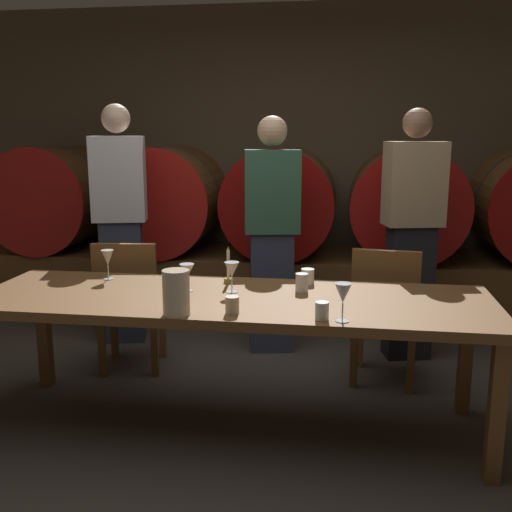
{
  "coord_description": "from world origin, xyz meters",
  "views": [
    {
      "loc": [
        0.51,
        -2.86,
        1.56
      ],
      "look_at": [
        0.01,
        0.53,
        0.84
      ],
      "focal_mm": 41.79,
      "sensor_mm": 36.0,
      "label": 1
    }
  ],
  "objects": [
    {
      "name": "candle_center",
      "position": [
        -0.12,
        0.34,
        0.78
      ],
      "size": [
        0.05,
        0.05,
        0.21
      ],
      "color": "olive",
      "rests_on": "dining_table"
    },
    {
      "name": "wine_glass_center_right",
      "position": [
        -0.06,
        0.14,
        0.85
      ],
      "size": [
        0.08,
        0.08,
        0.16
      ],
      "color": "white",
      "rests_on": "dining_table"
    },
    {
      "name": "cup_far_left",
      "position": [
        0.01,
        -0.22,
        0.77
      ],
      "size": [
        0.07,
        0.07,
        0.08
      ],
      "primitive_type": "cylinder",
      "color": "beige",
      "rests_on": "dining_table"
    },
    {
      "name": "ground_plane",
      "position": [
        0.0,
        0.0,
        0.0
      ],
      "size": [
        8.58,
        8.58,
        0.0
      ],
      "primitive_type": "plane",
      "color": "#3F3A33"
    },
    {
      "name": "guest_left",
      "position": [
        -1.11,
        1.29,
        0.9
      ],
      "size": [
        0.43,
        0.32,
        1.75
      ],
      "rotation": [
        0.0,
        0.0,
        3.38
      ],
      "color": "#33384C",
      "rests_on": "ground"
    },
    {
      "name": "wine_barrel_far_left",
      "position": [
        -2.06,
        2.2,
        0.98
      ],
      "size": [
        0.92,
        0.95,
        0.92
      ],
      "color": "#513319",
      "rests_on": "barrel_shelf"
    },
    {
      "name": "wine_glass_far_left",
      "position": [
        -0.82,
        0.32,
        0.85
      ],
      "size": [
        0.07,
        0.07,
        0.17
      ],
      "color": "silver",
      "rests_on": "dining_table"
    },
    {
      "name": "cup_center_left",
      "position": [
        0.3,
        0.21,
        0.77
      ],
      "size": [
        0.07,
        0.07,
        0.1
      ],
      "primitive_type": "cylinder",
      "color": "white",
      "rests_on": "dining_table"
    },
    {
      "name": "cup_far_right",
      "position": [
        0.43,
        -0.26,
        0.77
      ],
      "size": [
        0.06,
        0.06,
        0.08
      ],
      "primitive_type": "cylinder",
      "color": "white",
      "rests_on": "dining_table"
    },
    {
      "name": "back_wall",
      "position": [
        0.0,
        2.75,
        1.33
      ],
      "size": [
        6.6,
        0.24,
        2.67
      ],
      "primitive_type": "cube",
      "color": "brown",
      "rests_on": "ground"
    },
    {
      "name": "dining_table",
      "position": [
        -0.05,
        0.06,
        0.66
      ],
      "size": [
        2.67,
        0.83,
        0.73
      ],
      "color": "brown",
      "rests_on": "ground"
    },
    {
      "name": "wine_glass_center_left",
      "position": [
        -0.3,
        0.13,
        0.83
      ],
      "size": [
        0.08,
        0.08,
        0.15
      ],
      "color": "white",
      "rests_on": "dining_table"
    },
    {
      "name": "barrel_shelf",
      "position": [
        0.0,
        2.2,
        0.26
      ],
      "size": [
        5.94,
        0.9,
        0.52
      ],
      "primitive_type": "cube",
      "color": "brown",
      "rests_on": "ground"
    },
    {
      "name": "guest_center",
      "position": [
        0.01,
        1.25,
        0.85
      ],
      "size": [
        0.42,
        0.31,
        1.67
      ],
      "rotation": [
        0.0,
        0.0,
        3.33
      ],
      "color": "#33384C",
      "rests_on": "ground"
    },
    {
      "name": "chair_left",
      "position": [
        -0.85,
        0.71,
        0.49
      ],
      "size": [
        0.45,
        0.45,
        0.88
      ],
      "rotation": [
        0.0,
        0.0,
        3.29
      ],
      "color": "brown",
      "rests_on": "ground"
    },
    {
      "name": "wine_barrel_right",
      "position": [
        1.01,
        2.2,
        0.98
      ],
      "size": [
        0.92,
        0.95,
        0.92
      ],
      "color": "brown",
      "rests_on": "barrel_shelf"
    },
    {
      "name": "guest_right",
      "position": [
        0.97,
        1.25,
        0.88
      ],
      "size": [
        0.42,
        0.32,
        1.71
      ],
      "rotation": [
        0.0,
        0.0,
        3.36
      ],
      "color": "black",
      "rests_on": "ground"
    },
    {
      "name": "chair_right",
      "position": [
        0.78,
        0.74,
        0.49
      ],
      "size": [
        0.45,
        0.45,
        0.88
      ],
      "rotation": [
        0.0,
        0.0,
        3.01
      ],
      "color": "brown",
      "rests_on": "ground"
    },
    {
      "name": "wine_barrel_left",
      "position": [
        -1.01,
        2.2,
        0.98
      ],
      "size": [
        0.92,
        0.95,
        0.92
      ],
      "color": "brown",
      "rests_on": "barrel_shelf"
    },
    {
      "name": "wine_barrel_center",
      "position": [
        -0.02,
        2.2,
        0.98
      ],
      "size": [
        0.92,
        0.95,
        0.92
      ],
      "color": "brown",
      "rests_on": "barrel_shelf"
    },
    {
      "name": "wine_glass_far_right",
      "position": [
        0.52,
        -0.28,
        0.85
      ],
      "size": [
        0.08,
        0.08,
        0.18
      ],
      "color": "white",
      "rests_on": "dining_table"
    },
    {
      "name": "cup_center_right",
      "position": [
        0.32,
        0.38,
        0.77
      ],
      "size": [
        0.07,
        0.07,
        0.08
      ],
      "primitive_type": "cylinder",
      "color": "white",
      "rests_on": "dining_table"
    },
    {
      "name": "pitcher",
      "position": [
        -0.24,
        -0.28,
        0.83
      ],
      "size": [
        0.13,
        0.13,
        0.21
      ],
      "color": "beige",
      "rests_on": "dining_table"
    }
  ]
}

